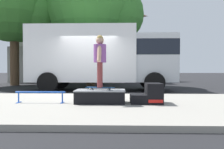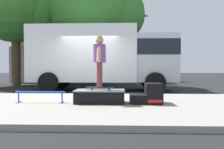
{
  "view_description": "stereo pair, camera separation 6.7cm",
  "coord_description": "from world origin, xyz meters",
  "px_view_note": "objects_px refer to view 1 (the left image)",
  "views": [
    {
      "loc": [
        1.32,
        -9.21,
        1.0
      ],
      "look_at": [
        1.1,
        -1.93,
        0.86
      ],
      "focal_mm": 37.57,
      "sensor_mm": 36.0,
      "label": 1
    },
    {
      "loc": [
        1.39,
        -9.2,
        1.0
      ],
      "look_at": [
        1.1,
        -1.93,
        0.86
      ],
      "focal_mm": 37.57,
      "sensor_mm": 36.0,
      "label": 2
    }
  ],
  "objects_px": {
    "kicker_ramp": "(149,95)",
    "box_truck": "(103,56)",
    "skateboard": "(100,88)",
    "skater_kid": "(100,57)",
    "street_tree_main": "(96,6)",
    "skate_box": "(100,96)",
    "grind_rail": "(40,94)"
  },
  "relations": [
    {
      "from": "grind_rail",
      "to": "street_tree_main",
      "type": "xyz_separation_m",
      "value": [
        0.65,
        8.53,
        4.67
      ]
    },
    {
      "from": "skate_box",
      "to": "skateboard",
      "type": "bearing_deg",
      "value": 113.11
    },
    {
      "from": "kicker_ramp",
      "to": "box_truck",
      "type": "height_order",
      "value": "box_truck"
    },
    {
      "from": "grind_rail",
      "to": "skater_kid",
      "type": "xyz_separation_m",
      "value": [
        1.6,
        0.04,
        1.01
      ]
    },
    {
      "from": "skate_box",
      "to": "skateboard",
      "type": "height_order",
      "value": "skateboard"
    },
    {
      "from": "skate_box",
      "to": "kicker_ramp",
      "type": "distance_m",
      "value": 1.29
    },
    {
      "from": "skateboard",
      "to": "kicker_ramp",
      "type": "bearing_deg",
      "value": -1.14
    },
    {
      "from": "skate_box",
      "to": "skater_kid",
      "type": "relative_size",
      "value": 0.95
    },
    {
      "from": "grind_rail",
      "to": "street_tree_main",
      "type": "bearing_deg",
      "value": 85.64
    },
    {
      "from": "skater_kid",
      "to": "street_tree_main",
      "type": "height_order",
      "value": "street_tree_main"
    },
    {
      "from": "kicker_ramp",
      "to": "street_tree_main",
      "type": "relative_size",
      "value": 0.1
    },
    {
      "from": "skater_kid",
      "to": "box_truck",
      "type": "distance_m",
      "value": 5.17
    },
    {
      "from": "skateboard",
      "to": "box_truck",
      "type": "distance_m",
      "value": 5.29
    },
    {
      "from": "kicker_ramp",
      "to": "skateboard",
      "type": "xyz_separation_m",
      "value": [
        -1.3,
        0.03,
        0.19
      ]
    },
    {
      "from": "skater_kid",
      "to": "grind_rail",
      "type": "bearing_deg",
      "value": -178.41
    },
    {
      "from": "box_truck",
      "to": "skate_box",
      "type": "bearing_deg",
      "value": -86.96
    },
    {
      "from": "skate_box",
      "to": "grind_rail",
      "type": "height_order",
      "value": "skate_box"
    },
    {
      "from": "grind_rail",
      "to": "street_tree_main",
      "type": "relative_size",
      "value": 0.17
    },
    {
      "from": "skateboard",
      "to": "skater_kid",
      "type": "bearing_deg",
      "value": 82.87
    },
    {
      "from": "kicker_ramp",
      "to": "skater_kid",
      "type": "height_order",
      "value": "skater_kid"
    },
    {
      "from": "skate_box",
      "to": "kicker_ramp",
      "type": "relative_size",
      "value": 1.6
    },
    {
      "from": "grind_rail",
      "to": "skateboard",
      "type": "bearing_deg",
      "value": 1.59
    },
    {
      "from": "grind_rail",
      "to": "skateboard",
      "type": "relative_size",
      "value": 1.67
    },
    {
      "from": "skater_kid",
      "to": "box_truck",
      "type": "height_order",
      "value": "box_truck"
    },
    {
      "from": "skate_box",
      "to": "street_tree_main",
      "type": "xyz_separation_m",
      "value": [
        -0.96,
        8.51,
        4.71
      ]
    },
    {
      "from": "kicker_ramp",
      "to": "street_tree_main",
      "type": "height_order",
      "value": "street_tree_main"
    },
    {
      "from": "box_truck",
      "to": "street_tree_main",
      "type": "distance_m",
      "value": 4.75
    },
    {
      "from": "box_truck",
      "to": "street_tree_main",
      "type": "height_order",
      "value": "street_tree_main"
    },
    {
      "from": "box_truck",
      "to": "skater_kid",
      "type": "bearing_deg",
      "value": -87.06
    },
    {
      "from": "skate_box",
      "to": "grind_rail",
      "type": "xyz_separation_m",
      "value": [
        -1.61,
        -0.02,
        0.04
      ]
    },
    {
      "from": "skateboard",
      "to": "street_tree_main",
      "type": "height_order",
      "value": "street_tree_main"
    },
    {
      "from": "skateboard",
      "to": "box_truck",
      "type": "bearing_deg",
      "value": 92.94
    }
  ]
}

